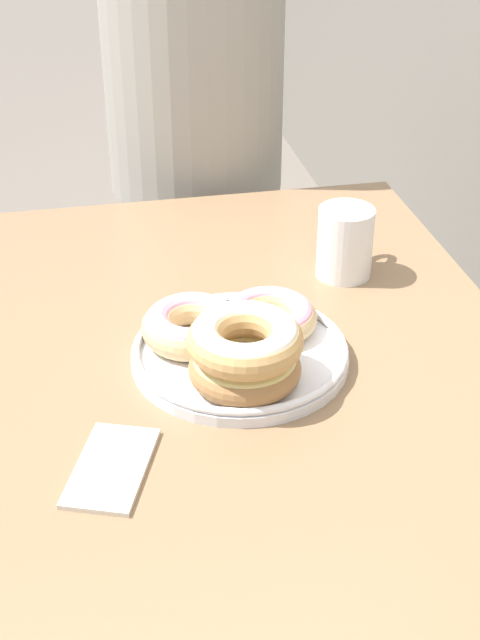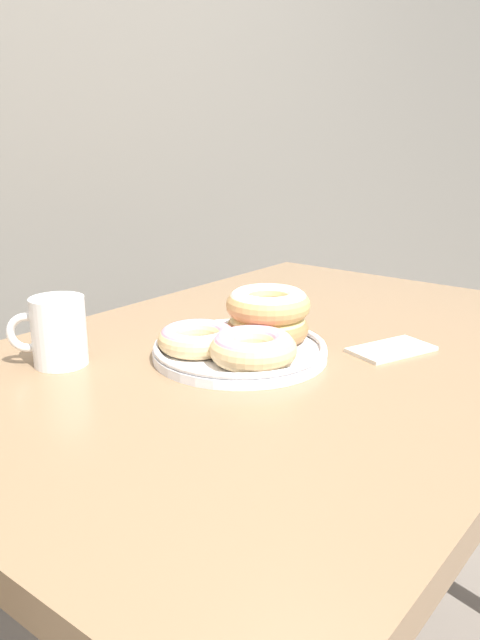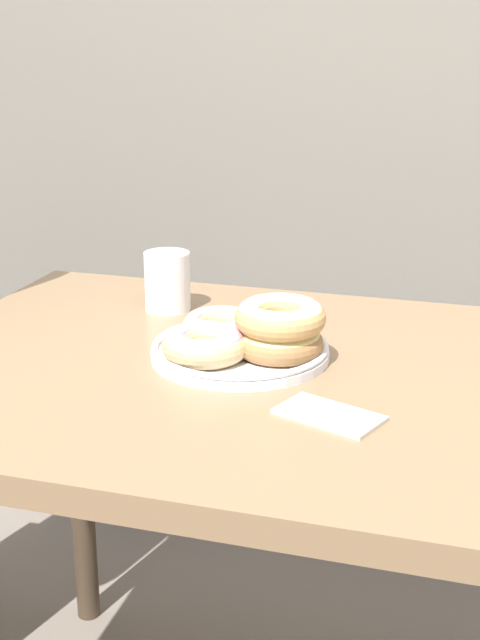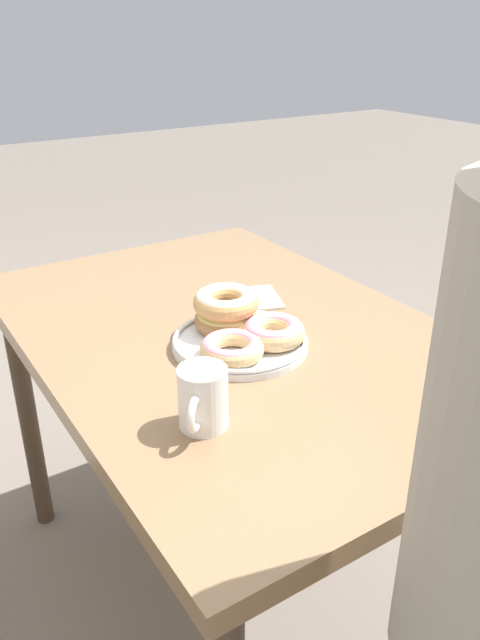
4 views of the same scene
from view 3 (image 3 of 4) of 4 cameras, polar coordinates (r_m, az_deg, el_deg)
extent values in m
cube|color=slate|center=(2.02, 9.32, 19.47)|extent=(8.00, 0.05, 2.60)
cube|color=#846647|center=(1.31, 3.09, -4.07)|extent=(1.18, 0.80, 0.04)
cylinder|color=#473828|center=(1.93, -10.21, -9.22)|extent=(0.05, 0.05, 0.74)
cylinder|color=white|center=(1.34, 0.00, -2.14)|extent=(0.27, 0.27, 0.01)
torus|color=white|center=(1.34, 0.00, -1.66)|extent=(0.27, 0.27, 0.01)
torus|color=#9E7042|center=(1.31, 2.50, -1.48)|extent=(0.19, 0.19, 0.04)
torus|color=#E0D17F|center=(1.31, 2.51, -1.22)|extent=(0.18, 0.18, 0.03)
torus|color=#D6B27A|center=(1.39, -1.22, -0.37)|extent=(0.17, 0.17, 0.03)
torus|color=pink|center=(1.39, -1.22, -0.14)|extent=(0.16, 0.16, 0.03)
torus|color=#D6B27A|center=(1.30, -2.25, -1.64)|extent=(0.14, 0.14, 0.04)
torus|color=pink|center=(1.30, -2.26, -1.34)|extent=(0.13, 0.13, 0.03)
torus|color=tan|center=(1.30, 2.59, 0.15)|extent=(0.14, 0.14, 0.04)
torus|color=silver|center=(1.30, 2.59, 0.46)|extent=(0.13, 0.13, 0.03)
cylinder|color=white|center=(1.56, -4.67, 2.49)|extent=(0.08, 0.08, 0.10)
cylinder|color=#382114|center=(1.55, -4.72, 4.11)|extent=(0.07, 0.07, 0.00)
torus|color=white|center=(1.60, -5.35, 2.88)|extent=(0.05, 0.05, 0.06)
cube|color=beige|center=(1.15, 5.73, -6.08)|extent=(0.15, 0.12, 0.01)
camera|label=1|loc=(1.16, 47.57, 20.05)|focal=50.00mm
camera|label=2|loc=(1.26, -42.53, 6.86)|focal=35.00mm
camera|label=4|loc=(2.21, -20.06, 20.26)|focal=35.00mm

